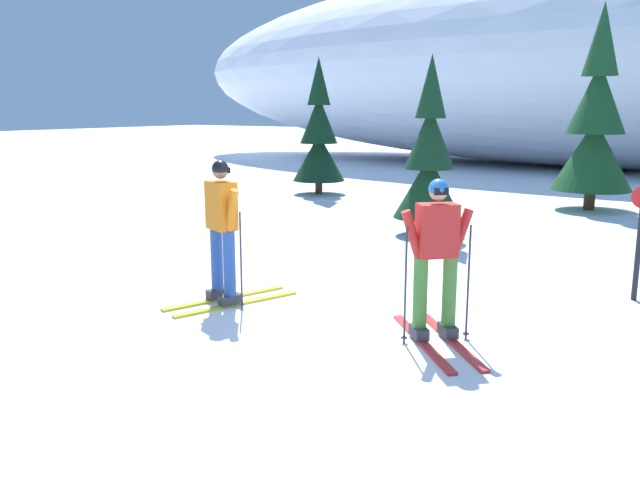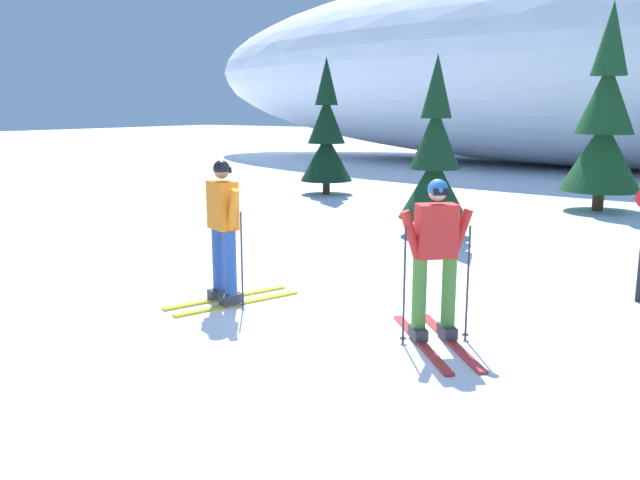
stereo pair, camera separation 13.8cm
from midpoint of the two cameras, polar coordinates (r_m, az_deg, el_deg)
name	(u,v)px [view 2 (the right image)]	position (r m, az deg, el deg)	size (l,w,h in m)	color
ground_plane	(360,321)	(7.68, 4.02, -7.04)	(120.00, 120.00, 0.00)	white
skier_red_jacket	(435,258)	(6.93, 10.54, -1.57)	(1.51, 1.55, 1.72)	red
skier_orange_jacket	(224,230)	(8.21, -7.86, 0.89)	(0.98, 1.77, 1.80)	gold
pine_tree_far_left	(326,138)	(18.61, 0.77, 8.86)	(1.46, 1.46, 3.79)	#47301E
pine_tree_center_left	(435,161)	(12.70, 10.21, 6.73)	(1.31, 1.31, 3.40)	#47301E
pine_tree_center	(604,125)	(16.93, 23.64, 9.08)	(1.85, 1.85, 4.79)	#47301E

